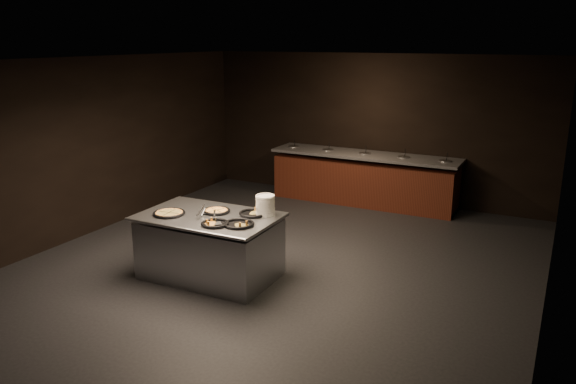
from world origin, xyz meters
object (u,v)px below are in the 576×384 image
plate_stack (265,205)px  pan_veggie_whole (169,213)px  pan_cheese_whole (217,211)px  serving_counter (210,247)px

plate_stack → pan_veggie_whole: bearing=-153.5°
plate_stack → pan_cheese_whole: size_ratio=0.73×
plate_stack → serving_counter: bearing=-152.3°
serving_counter → pan_cheese_whole: (0.02, 0.15, 0.48)m
plate_stack → pan_cheese_whole: 0.69m
serving_counter → plate_stack: size_ratio=6.90×
pan_cheese_whole → pan_veggie_whole: bearing=-143.4°
plate_stack → pan_veggie_whole: 1.31m
pan_veggie_whole → pan_cheese_whole: 0.64m
plate_stack → pan_cheese_whole: plate_stack is taller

